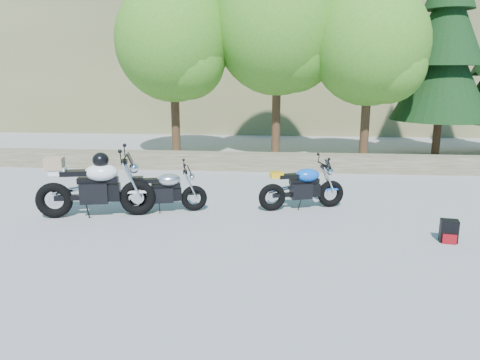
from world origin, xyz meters
name	(u,v)px	position (x,y,z in m)	size (l,w,h in m)	color
ground	(224,232)	(0.00, 0.00, 0.00)	(90.00, 90.00, 0.00)	gray
stone_wall	(247,162)	(0.00, 5.50, 0.25)	(22.00, 0.55, 0.50)	brown
hillside	(313,4)	(3.00, 28.00, 7.50)	(80.00, 30.00, 15.00)	brown
tree_decid_left	(176,46)	(-2.39, 7.14, 3.63)	(3.67, 3.67, 5.62)	#382314
tree_decid_mid	(281,32)	(0.91, 7.54, 4.04)	(4.08, 4.08, 6.24)	#382314
tree_decid_right	(374,49)	(3.71, 6.94, 3.50)	(3.54, 3.54, 5.41)	#382314
conifer_near	(446,44)	(6.20, 8.20, 3.68)	(3.17, 3.17, 7.06)	#382314
silver_bike	(165,192)	(-1.37, 1.14, 0.43)	(1.75, 0.66, 0.89)	black
white_bike	(95,186)	(-2.68, 0.73, 0.64)	(2.34, 0.82, 1.30)	black
blue_bike	(303,188)	(1.47, 1.64, 0.46)	(1.84, 0.79, 0.95)	black
backpack	(449,231)	(3.89, -0.12, 0.19)	(0.32, 0.28, 0.39)	black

